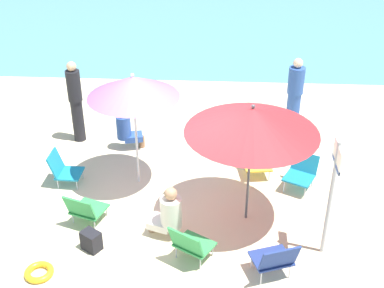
% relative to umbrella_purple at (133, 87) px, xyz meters
% --- Properties ---
extents(ground_plane, '(40.00, 40.00, 0.00)m').
position_rel_umbrella_purple_xyz_m(ground_plane, '(0.49, -0.73, -1.87)').
color(ground_plane, beige).
extents(sea_water, '(40.00, 16.00, 0.01)m').
position_rel_umbrella_purple_xyz_m(sea_water, '(0.49, 12.63, -1.87)').
color(sea_water, '#5693A3').
rests_on(sea_water, ground_plane).
extents(umbrella_purple, '(1.55, 1.55, 2.11)m').
position_rel_umbrella_purple_xyz_m(umbrella_purple, '(0.00, 0.00, 0.00)').
color(umbrella_purple, silver).
rests_on(umbrella_purple, ground_plane).
extents(umbrella_red, '(2.03, 2.03, 2.06)m').
position_rel_umbrella_purple_xyz_m(umbrella_red, '(1.91, -0.94, -0.07)').
color(umbrella_red, '#4C4C51').
rests_on(umbrella_red, ground_plane).
extents(beach_chair_a, '(0.54, 0.47, 0.62)m').
position_rel_umbrella_purple_xyz_m(beach_chair_a, '(-1.33, -0.13, -1.56)').
color(beach_chair_a, teal).
rests_on(beach_chair_a, ground_plane).
extents(beach_chair_b, '(0.68, 0.72, 0.60)m').
position_rel_umbrella_purple_xyz_m(beach_chair_b, '(2.90, -0.00, -1.54)').
color(beach_chair_b, teal).
rests_on(beach_chair_b, ground_plane).
extents(beach_chair_c, '(0.69, 0.69, 0.68)m').
position_rel_umbrella_purple_xyz_m(beach_chair_c, '(2.25, -2.29, -1.50)').
color(beach_chair_c, navy).
rests_on(beach_chair_c, ground_plane).
extents(beach_chair_d, '(0.57, 0.66, 0.60)m').
position_rel_umbrella_purple_xyz_m(beach_chair_d, '(2.12, 0.44, -1.56)').
color(beach_chair_d, gold).
rests_on(beach_chair_d, ground_plane).
extents(beach_chair_e, '(0.66, 0.69, 0.60)m').
position_rel_umbrella_purple_xyz_m(beach_chair_e, '(-0.67, -1.24, -1.58)').
color(beach_chair_e, '#33934C').
rests_on(beach_chair_e, ground_plane).
extents(beach_chair_f, '(0.72, 0.71, 0.64)m').
position_rel_umbrella_purple_xyz_m(beach_chair_f, '(1.06, -2.01, -1.53)').
color(beach_chair_f, '#33934C').
rests_on(beach_chair_f, ground_plane).
extents(person_a, '(0.53, 0.37, 0.91)m').
position_rel_umbrella_purple_xyz_m(person_a, '(-0.40, 1.16, -1.42)').
color(person_a, '#2D519E').
rests_on(person_a, ground_plane).
extents(person_b, '(0.56, 0.44, 0.91)m').
position_rel_umbrella_purple_xyz_m(person_b, '(0.69, -1.45, -1.43)').
color(person_b, silver).
rests_on(person_b, ground_plane).
extents(person_c, '(0.33, 0.33, 1.64)m').
position_rel_umbrella_purple_xyz_m(person_c, '(2.96, 2.08, -1.05)').
color(person_c, '#2D519E').
rests_on(person_c, ground_plane).
extents(person_d, '(0.28, 0.28, 1.71)m').
position_rel_umbrella_purple_xyz_m(person_d, '(-1.44, 1.45, -1.00)').
color(person_d, black).
rests_on(person_d, ground_plane).
extents(warning_sign, '(0.06, 0.50, 1.90)m').
position_rel_umbrella_purple_xyz_m(warning_sign, '(3.03, -1.67, -0.63)').
color(warning_sign, '#ADADB2').
rests_on(warning_sign, ground_plane).
extents(swim_ring, '(0.42, 0.42, 0.09)m').
position_rel_umbrella_purple_xyz_m(swim_ring, '(-1.07, -2.42, -1.82)').
color(swim_ring, yellow).
rests_on(swim_ring, ground_plane).
extents(beach_bag, '(0.35, 0.33, 0.31)m').
position_rel_umbrella_purple_xyz_m(beach_bag, '(-0.44, -1.83, -1.71)').
color(beach_bag, black).
rests_on(beach_bag, ground_plane).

